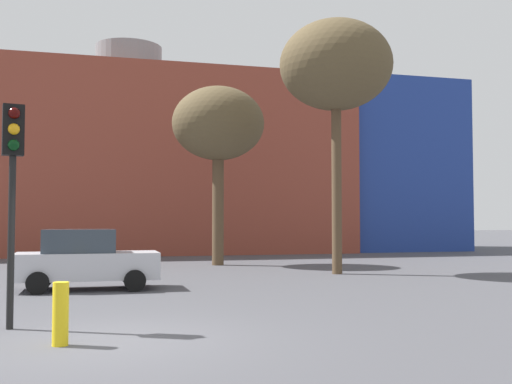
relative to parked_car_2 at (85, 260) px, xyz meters
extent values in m
plane|color=#47474C|center=(0.47, -7.53, -0.82)|extent=(200.00, 200.00, 0.00)
cube|color=brown|center=(2.19, 20.38, 4.46)|extent=(25.97, 10.14, 10.56)
cube|color=navy|center=(19.14, 20.38, 4.57)|extent=(7.94, 9.13, 10.78)
cylinder|color=slate|center=(2.19, 20.38, 10.73)|extent=(4.00, 4.00, 2.00)
cube|color=silver|center=(0.06, 0.00, -0.17)|extent=(3.81, 1.63, 0.73)
cube|color=#333D47|center=(-0.17, 0.00, 0.51)|extent=(1.91, 1.45, 0.64)
cylinder|color=black|center=(1.29, 0.84, -0.53)|extent=(0.58, 0.20, 0.58)
cylinder|color=black|center=(1.29, -0.84, -0.53)|extent=(0.58, 0.20, 0.58)
cylinder|color=black|center=(-1.16, 0.84, -0.53)|extent=(0.58, 0.20, 0.58)
cylinder|color=black|center=(-1.16, -0.84, -0.53)|extent=(0.58, 0.20, 0.58)
cylinder|color=black|center=(-1.19, -6.03, 0.69)|extent=(0.12, 0.12, 3.03)
cube|color=black|center=(-1.19, -6.03, 2.66)|extent=(0.40, 0.30, 0.90)
sphere|color=#3C0605|center=(-1.16, -6.16, 2.94)|extent=(0.20, 0.20, 0.20)
sphere|color=#F2A514|center=(-1.16, -6.16, 2.66)|extent=(0.20, 0.20, 0.20)
sphere|color=black|center=(-1.16, -6.16, 2.38)|extent=(0.20, 0.20, 0.20)
cylinder|color=brown|center=(8.60, 2.86, 2.37)|extent=(0.36, 0.36, 6.39)
ellipsoid|color=brown|center=(8.60, 2.86, 6.69)|extent=(4.07, 4.07, 3.26)
cylinder|color=brown|center=(5.35, 8.24, 1.68)|extent=(0.50, 0.50, 5.00)
ellipsoid|color=brown|center=(5.35, 8.24, 5.27)|extent=(3.97, 3.97, 3.18)
cylinder|color=yellow|center=(-0.27, -7.73, -0.34)|extent=(0.24, 0.24, 0.96)
camera|label=1|loc=(0.19, -17.48, 1.06)|focal=42.93mm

